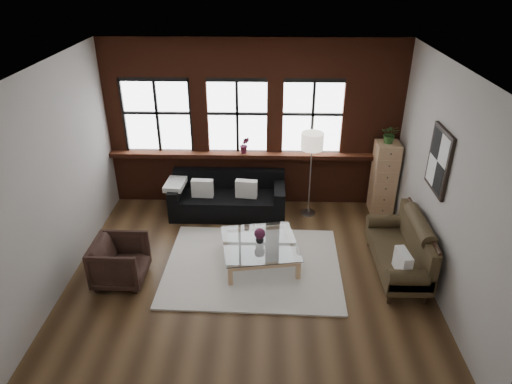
{
  "coord_description": "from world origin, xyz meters",
  "views": [
    {
      "loc": [
        0.27,
        -5.71,
        4.49
      ],
      "look_at": [
        0.1,
        0.6,
        1.15
      ],
      "focal_mm": 32.0,
      "sensor_mm": 36.0,
      "label": 1
    }
  ],
  "objects_px": {
    "armchair": "(120,261)",
    "drawer_chest": "(384,178)",
    "dark_sofa": "(228,195)",
    "floor_lamp": "(310,172)",
    "vase": "(260,239)",
    "vintage_settee": "(398,248)",
    "coffee_table": "(260,253)"
  },
  "relations": [
    {
      "from": "dark_sofa",
      "to": "floor_lamp",
      "type": "height_order",
      "value": "floor_lamp"
    },
    {
      "from": "dark_sofa",
      "to": "vintage_settee",
      "type": "bearing_deg",
      "value": -32.47
    },
    {
      "from": "vintage_settee",
      "to": "coffee_table",
      "type": "distance_m",
      "value": 2.16
    },
    {
      "from": "vase",
      "to": "armchair",
      "type": "bearing_deg",
      "value": -166.3
    },
    {
      "from": "dark_sofa",
      "to": "vase",
      "type": "bearing_deg",
      "value": -67.87
    },
    {
      "from": "armchair",
      "to": "floor_lamp",
      "type": "bearing_deg",
      "value": -54.36
    },
    {
      "from": "armchair",
      "to": "floor_lamp",
      "type": "relative_size",
      "value": 0.43
    },
    {
      "from": "coffee_table",
      "to": "armchair",
      "type": "bearing_deg",
      "value": -166.3
    },
    {
      "from": "dark_sofa",
      "to": "drawer_chest",
      "type": "height_order",
      "value": "drawer_chest"
    },
    {
      "from": "dark_sofa",
      "to": "coffee_table",
      "type": "xyz_separation_m",
      "value": [
        0.64,
        -1.57,
        -0.21
      ]
    },
    {
      "from": "dark_sofa",
      "to": "vintage_settee",
      "type": "distance_m",
      "value": 3.29
    },
    {
      "from": "armchair",
      "to": "drawer_chest",
      "type": "bearing_deg",
      "value": -61.98
    },
    {
      "from": "dark_sofa",
      "to": "vintage_settee",
      "type": "relative_size",
      "value": 1.27
    },
    {
      "from": "coffee_table",
      "to": "floor_lamp",
      "type": "height_order",
      "value": "floor_lamp"
    },
    {
      "from": "vintage_settee",
      "to": "vase",
      "type": "bearing_deg",
      "value": 174.82
    },
    {
      "from": "drawer_chest",
      "to": "floor_lamp",
      "type": "xyz_separation_m",
      "value": [
        -1.41,
        -0.18,
        0.2
      ]
    },
    {
      "from": "drawer_chest",
      "to": "coffee_table",
      "type": "bearing_deg",
      "value": -142.67
    },
    {
      "from": "vintage_settee",
      "to": "vase",
      "type": "distance_m",
      "value": 2.14
    },
    {
      "from": "armchair",
      "to": "drawer_chest",
      "type": "relative_size",
      "value": 0.55
    },
    {
      "from": "armchair",
      "to": "vase",
      "type": "distance_m",
      "value": 2.16
    },
    {
      "from": "dark_sofa",
      "to": "floor_lamp",
      "type": "distance_m",
      "value": 1.62
    },
    {
      "from": "vintage_settee",
      "to": "armchair",
      "type": "height_order",
      "value": "vintage_settee"
    },
    {
      "from": "vintage_settee",
      "to": "drawer_chest",
      "type": "relative_size",
      "value": 1.21
    },
    {
      "from": "vase",
      "to": "vintage_settee",
      "type": "bearing_deg",
      "value": -5.18
    },
    {
      "from": "dark_sofa",
      "to": "vintage_settee",
      "type": "height_order",
      "value": "vintage_settee"
    },
    {
      "from": "vase",
      "to": "coffee_table",
      "type": "bearing_deg",
      "value": 180.0
    },
    {
      "from": "coffee_table",
      "to": "vase",
      "type": "relative_size",
      "value": 8.44
    },
    {
      "from": "armchair",
      "to": "coffee_table",
      "type": "bearing_deg",
      "value": -75.57
    },
    {
      "from": "vase",
      "to": "drawer_chest",
      "type": "height_order",
      "value": "drawer_chest"
    },
    {
      "from": "dark_sofa",
      "to": "floor_lamp",
      "type": "xyz_separation_m",
      "value": [
        1.54,
        0.01,
        0.51
      ]
    },
    {
      "from": "floor_lamp",
      "to": "drawer_chest",
      "type": "bearing_deg",
      "value": 7.37
    },
    {
      "from": "armchair",
      "to": "drawer_chest",
      "type": "height_order",
      "value": "drawer_chest"
    }
  ]
}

